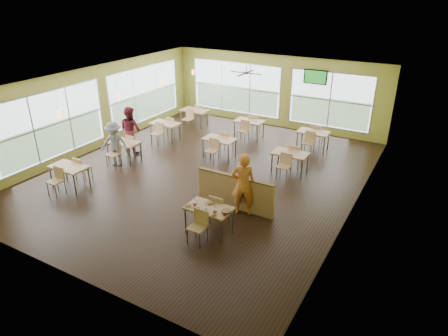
{
  "coord_description": "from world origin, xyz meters",
  "views": [
    {
      "loc": [
        6.72,
        -10.53,
        5.94
      ],
      "look_at": [
        1.36,
        -1.08,
        0.95
      ],
      "focal_mm": 32.0,
      "sensor_mm": 36.0,
      "label": 1
    }
  ],
  "objects_px": {
    "food_basket": "(226,211)",
    "main_table": "(209,211)",
    "half_wall_divider": "(235,192)",
    "man_plaid": "(243,184)"
  },
  "relations": [
    {
      "from": "food_basket",
      "to": "main_table",
      "type": "bearing_deg",
      "value": 179.59
    },
    {
      "from": "half_wall_divider",
      "to": "man_plaid",
      "type": "height_order",
      "value": "man_plaid"
    },
    {
      "from": "half_wall_divider",
      "to": "food_basket",
      "type": "relative_size",
      "value": 9.34
    },
    {
      "from": "half_wall_divider",
      "to": "main_table",
      "type": "bearing_deg",
      "value": -90.0
    },
    {
      "from": "main_table",
      "to": "half_wall_divider",
      "type": "relative_size",
      "value": 0.63
    },
    {
      "from": "main_table",
      "to": "man_plaid",
      "type": "bearing_deg",
      "value": 75.89
    },
    {
      "from": "main_table",
      "to": "half_wall_divider",
      "type": "xyz_separation_m",
      "value": [
        0.0,
        1.45,
        -0.11
      ]
    },
    {
      "from": "man_plaid",
      "to": "half_wall_divider",
      "type": "bearing_deg",
      "value": -48.31
    },
    {
      "from": "main_table",
      "to": "food_basket",
      "type": "relative_size",
      "value": 5.92
    },
    {
      "from": "man_plaid",
      "to": "food_basket",
      "type": "relative_size",
      "value": 7.19
    }
  ]
}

